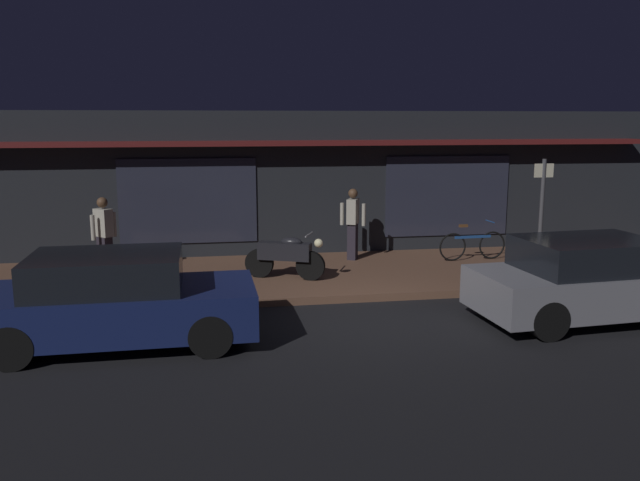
# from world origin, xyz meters

# --- Properties ---
(ground_plane) EXTENTS (60.00, 60.00, 0.00)m
(ground_plane) POSITION_xyz_m (0.00, 0.00, 0.00)
(ground_plane) COLOR black
(sidewalk_slab) EXTENTS (18.00, 4.00, 0.15)m
(sidewalk_slab) POSITION_xyz_m (0.00, 3.00, 0.07)
(sidewalk_slab) COLOR brown
(sidewalk_slab) RESTS_ON ground_plane
(storefront_building) EXTENTS (18.00, 3.30, 3.60)m
(storefront_building) POSITION_xyz_m (0.00, 6.39, 1.80)
(storefront_building) COLOR black
(storefront_building) RESTS_ON ground_plane
(motorcycle) EXTENTS (1.61, 0.85, 0.97)m
(motorcycle) POSITION_xyz_m (-1.17, 2.49, 0.65)
(motorcycle) COLOR black
(motorcycle) RESTS_ON sidewalk_slab
(bicycle_parked) EXTENTS (1.66, 0.42, 0.91)m
(bicycle_parked) POSITION_xyz_m (3.34, 3.60, 0.51)
(bicycle_parked) COLOR black
(bicycle_parked) RESTS_ON sidewalk_slab
(person_photographer) EXTENTS (0.49, 0.50, 1.67)m
(person_photographer) POSITION_xyz_m (-4.88, 3.34, 1.03)
(person_photographer) COLOR #28232D
(person_photographer) RESTS_ON sidewalk_slab
(person_bystander) EXTENTS (0.59, 0.44, 1.67)m
(person_bystander) POSITION_xyz_m (0.58, 4.13, 1.03)
(person_bystander) COLOR #28232D
(person_bystander) RESTS_ON sidewalk_slab
(sign_post) EXTENTS (0.44, 0.09, 2.40)m
(sign_post) POSITION_xyz_m (4.53, 2.68, 1.51)
(sign_post) COLOR #47474C
(sign_post) RESTS_ON sidewalk_slab
(parked_car_near) EXTENTS (4.13, 1.83, 1.42)m
(parked_car_near) POSITION_xyz_m (-4.13, -0.65, 0.70)
(parked_car_near) COLOR black
(parked_car_near) RESTS_ON ground_plane
(parked_car_far) EXTENTS (4.22, 2.06, 1.42)m
(parked_car_far) POSITION_xyz_m (3.70, -0.67, 0.70)
(parked_car_far) COLOR black
(parked_car_far) RESTS_ON ground_plane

